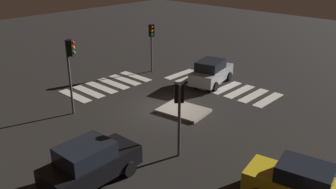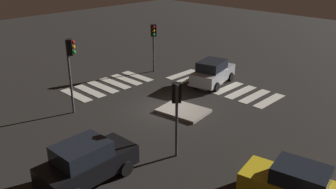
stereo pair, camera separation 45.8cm
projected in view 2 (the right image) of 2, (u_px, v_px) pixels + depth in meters
ground_plane at (168, 109)px, 23.07m from camera, size 80.00×80.00×0.00m
traffic_island at (183, 111)px, 22.57m from camera, size 3.22×2.59×0.18m
car_black at (87, 162)px, 15.53m from camera, size 2.18×4.47×1.92m
car_yellow at (294, 185)px, 14.11m from camera, size 4.27×2.45×1.78m
car_silver at (213, 72)px, 27.05m from camera, size 2.71×4.57×1.88m
traffic_light_east at (154, 36)px, 29.01m from camera, size 0.53×0.54×4.01m
traffic_light_west at (176, 101)px, 16.88m from camera, size 0.53×0.54×3.79m
traffic_light_north at (70, 58)px, 21.23m from camera, size 0.54×0.53×4.71m
crosswalk_near at (221, 86)px, 26.90m from camera, size 8.75×3.20×0.02m
crosswalk_side at (109, 85)px, 27.15m from camera, size 3.20×6.45×0.02m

